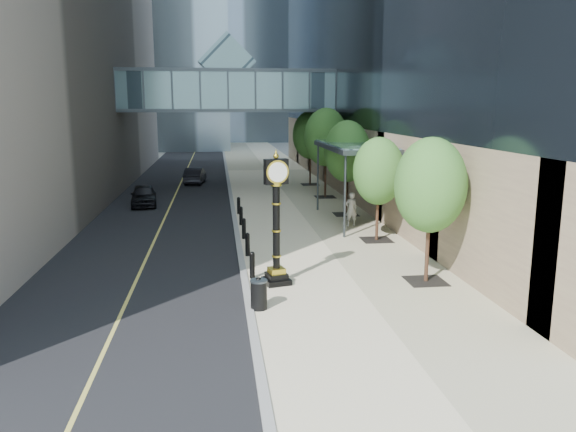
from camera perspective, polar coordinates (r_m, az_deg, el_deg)
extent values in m
plane|color=gray|center=(17.64, 6.18, -10.20)|extent=(320.00, 320.00, 0.00)
cube|color=black|center=(56.42, -10.33, 4.46)|extent=(8.00, 180.00, 0.02)
cube|color=beige|center=(56.54, -2.19, 4.67)|extent=(8.00, 180.00, 0.06)
cube|color=gray|center=(56.33, -6.25, 4.59)|extent=(0.25, 180.00, 0.07)
cube|color=slate|center=(43.99, -6.17, 12.51)|extent=(17.00, 4.00, 3.00)
cube|color=#383F44|center=(43.98, -6.13, 10.63)|extent=(17.00, 4.20, 0.25)
cube|color=#383F44|center=(44.05, -6.21, 14.40)|extent=(17.00, 4.20, 0.25)
cube|color=slate|center=(44.09, -6.23, 15.24)|extent=(4.24, 3.00, 4.24)
cube|color=#383F44|center=(30.95, 6.71, 6.99)|extent=(3.00, 8.00, 0.25)
cube|color=slate|center=(30.94, 6.71, 7.27)|extent=(2.80, 7.80, 0.06)
cylinder|color=#383F44|center=(27.31, 5.81, 2.03)|extent=(0.12, 0.12, 4.20)
cylinder|color=#383F44|center=(34.48, 3.06, 3.97)|extent=(0.12, 0.12, 4.20)
cylinder|color=black|center=(18.00, -3.00, -7.97)|extent=(0.20, 0.20, 0.90)
cylinder|color=black|center=(21.04, -3.65, -5.13)|extent=(0.20, 0.20, 0.90)
cylinder|color=black|center=(24.13, -4.13, -3.01)|extent=(0.20, 0.20, 0.90)
cylinder|color=black|center=(27.24, -4.50, -1.38)|extent=(0.20, 0.20, 0.90)
cylinder|color=black|center=(30.37, -4.79, -0.08)|extent=(0.20, 0.20, 0.90)
cylinder|color=black|center=(33.51, -5.03, 0.98)|extent=(0.20, 0.20, 0.90)
cube|color=black|center=(21.36, 13.81, -6.43)|extent=(1.40, 1.40, 0.02)
cylinder|color=#49301F|center=(20.99, 13.99, -2.81)|extent=(0.14, 0.14, 2.80)
ellipsoid|color=#356324|center=(20.58, 14.27, 3.06)|extent=(2.57, 2.57, 3.42)
cube|color=black|center=(27.29, 8.97, -2.41)|extent=(1.40, 1.40, 0.02)
cylinder|color=#49301F|center=(27.02, 9.05, 0.27)|extent=(0.14, 0.14, 2.61)
ellipsoid|color=#356324|center=(26.72, 9.18, 4.52)|extent=(2.39, 2.39, 3.19)
cube|color=black|center=(33.44, 5.90, 0.17)|extent=(1.40, 1.40, 0.02)
cylinder|color=#49301F|center=(33.19, 5.95, 2.65)|extent=(0.14, 0.14, 2.94)
ellipsoid|color=#356324|center=(32.94, 6.03, 6.55)|extent=(2.69, 2.69, 3.59)
cube|color=black|center=(39.70, 3.79, 1.94)|extent=(1.40, 1.40, 0.02)
cylinder|color=#49301F|center=(39.47, 3.82, 4.29)|extent=(0.14, 0.14, 3.30)
ellipsoid|color=#356324|center=(39.25, 3.87, 7.99)|extent=(3.02, 3.02, 4.03)
cube|color=black|center=(46.03, 2.25, 3.23)|extent=(1.40, 1.40, 0.02)
cylinder|color=#49301F|center=(45.84, 2.27, 5.17)|extent=(0.14, 0.14, 3.16)
ellipsoid|color=#356324|center=(45.65, 2.29, 8.22)|extent=(2.90, 2.90, 3.86)
cube|color=black|center=(20.48, -1.17, -6.60)|extent=(1.08, 1.08, 0.20)
cube|color=black|center=(20.42, -1.17, -6.08)|extent=(0.84, 0.84, 0.20)
cube|color=gold|center=(20.36, -1.18, -5.55)|extent=(0.66, 0.66, 0.20)
cylinder|color=black|center=(19.95, -1.20, -1.09)|extent=(0.26, 0.26, 3.05)
cube|color=black|center=(19.63, -1.22, 4.53)|extent=(0.88, 0.50, 0.88)
cylinder|color=white|center=(19.80, -1.27, 4.59)|extent=(0.68, 0.21, 0.69)
cylinder|color=white|center=(19.46, -1.17, 4.47)|extent=(0.68, 0.21, 0.69)
sphere|color=gold|center=(19.58, -1.23, 6.10)|extent=(0.20, 0.20, 0.20)
cylinder|color=black|center=(17.92, -2.99, -8.05)|extent=(0.65, 0.65, 0.90)
imported|color=#B2AEA4|center=(30.17, 6.43, 0.70)|extent=(0.71, 0.51, 1.82)
imported|color=black|center=(37.56, -14.46, 2.05)|extent=(2.02, 4.10, 1.35)
imported|color=black|center=(47.57, -9.42, 4.09)|extent=(1.84, 4.14, 1.32)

